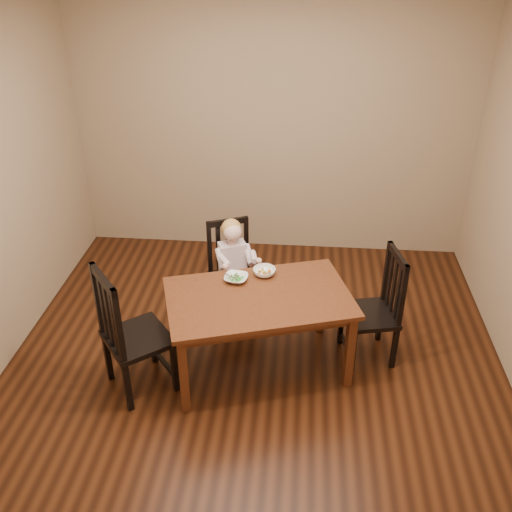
# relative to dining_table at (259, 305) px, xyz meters

# --- Properties ---
(room) EXTENTS (4.01, 4.01, 2.71)m
(room) POSITION_rel_dining_table_xyz_m (-0.03, 0.03, 0.74)
(room) COLOR #401E0D
(room) RESTS_ON ground
(dining_table) EXTENTS (1.55, 1.19, 0.69)m
(dining_table) POSITION_rel_dining_table_xyz_m (0.00, 0.00, 0.00)
(dining_table) COLOR #462110
(dining_table) RESTS_ON room
(chair_child) EXTENTS (0.50, 0.49, 0.90)m
(chair_child) POSITION_rel_dining_table_xyz_m (-0.30, 0.72, -0.17)
(chair_child) COLOR black
(chair_child) RESTS_ON room
(chair_left) EXTENTS (0.63, 0.63, 1.06)m
(chair_left) POSITION_rel_dining_table_xyz_m (-0.92, -0.31, -0.10)
(chair_left) COLOR black
(chair_left) RESTS_ON room
(chair_right) EXTENTS (0.48, 0.49, 0.96)m
(chair_right) POSITION_rel_dining_table_xyz_m (0.91, 0.23, -0.15)
(chair_right) COLOR black
(chair_right) RESTS_ON room
(toddler) EXTENTS (0.43, 0.47, 0.52)m
(toddler) POSITION_rel_dining_table_xyz_m (-0.28, 0.68, -0.04)
(toddler) COLOR white
(toddler) RESTS_ON chair_child
(bowl_peas) EXTENTS (0.20, 0.20, 0.04)m
(bowl_peas) POSITION_rel_dining_table_xyz_m (-0.19, 0.19, 0.10)
(bowl_peas) COLOR white
(bowl_peas) RESTS_ON dining_table
(bowl_veg) EXTENTS (0.22, 0.22, 0.06)m
(bowl_veg) POSITION_rel_dining_table_xyz_m (0.02, 0.30, 0.11)
(bowl_veg) COLOR white
(bowl_veg) RESTS_ON dining_table
(fork) EXTENTS (0.12, 0.05, 0.05)m
(fork) POSITION_rel_dining_table_xyz_m (-0.23, 0.16, 0.12)
(fork) COLOR silver
(fork) RESTS_ON bowl_peas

